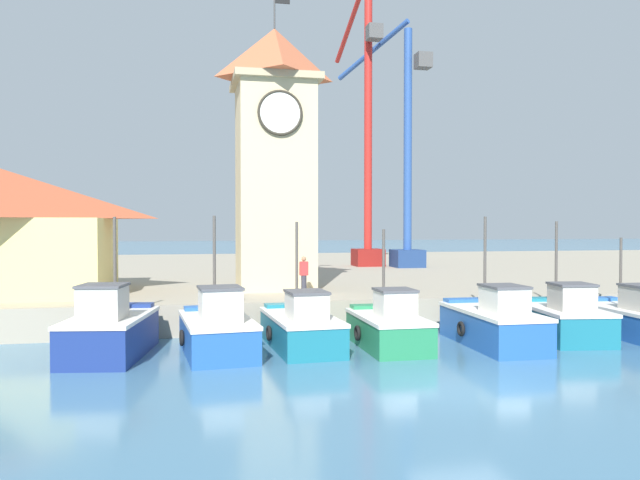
{
  "coord_description": "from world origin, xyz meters",
  "views": [
    {
      "loc": [
        -6.71,
        -14.38,
        4.12
      ],
      "look_at": [
        -1.49,
        10.78,
        3.5
      ],
      "focal_mm": 35.0,
      "sensor_mm": 36.0,
      "label": 1
    }
  ],
  "objects_px": {
    "port_crane_near": "(367,158)",
    "dock_worker_near_tower": "(304,275)",
    "fishing_boat_center": "(493,323)",
    "port_crane_far": "(406,175)",
    "fishing_boat_far_left": "(110,331)",
    "fishing_boat_left_inner": "(301,327)",
    "fishing_boat_right_inner": "(631,318)",
    "fishing_boat_mid_right": "(563,319)",
    "clock_tower": "(275,152)",
    "fishing_boat_left_outer": "(217,330)",
    "fishing_boat_mid_left": "(388,327)"
  },
  "relations": [
    {
      "from": "fishing_boat_far_left",
      "to": "fishing_boat_left_inner",
      "type": "bearing_deg",
      "value": 1.2
    },
    {
      "from": "port_crane_near",
      "to": "port_crane_far",
      "type": "xyz_separation_m",
      "value": [
        2.24,
        -1.88,
        -1.35
      ]
    },
    {
      "from": "fishing_boat_mid_left",
      "to": "port_crane_near",
      "type": "distance_m",
      "value": 24.95
    },
    {
      "from": "fishing_boat_far_left",
      "to": "fishing_boat_right_inner",
      "type": "distance_m",
      "value": 18.51
    },
    {
      "from": "fishing_boat_center",
      "to": "fishing_boat_far_left",
      "type": "bearing_deg",
      "value": 176.37
    },
    {
      "from": "fishing_boat_left_outer",
      "to": "fishing_boat_mid_left",
      "type": "bearing_deg",
      "value": -1.76
    },
    {
      "from": "fishing_boat_right_inner",
      "to": "fishing_boat_mid_left",
      "type": "bearing_deg",
      "value": -177.93
    },
    {
      "from": "fishing_boat_center",
      "to": "port_crane_far",
      "type": "height_order",
      "value": "port_crane_far"
    },
    {
      "from": "fishing_boat_far_left",
      "to": "clock_tower",
      "type": "bearing_deg",
      "value": 51.18
    },
    {
      "from": "fishing_boat_center",
      "to": "dock_worker_near_tower",
      "type": "relative_size",
      "value": 3.05
    },
    {
      "from": "fishing_boat_far_left",
      "to": "dock_worker_near_tower",
      "type": "relative_size",
      "value": 2.91
    },
    {
      "from": "fishing_boat_mid_right",
      "to": "port_crane_far",
      "type": "xyz_separation_m",
      "value": [
        1.42,
        20.74,
        6.81
      ]
    },
    {
      "from": "fishing_boat_mid_left",
      "to": "fishing_boat_left_outer",
      "type": "bearing_deg",
      "value": 178.24
    },
    {
      "from": "fishing_boat_mid_right",
      "to": "dock_worker_near_tower",
      "type": "relative_size",
      "value": 2.73
    },
    {
      "from": "dock_worker_near_tower",
      "to": "fishing_boat_far_left",
      "type": "bearing_deg",
      "value": -146.36
    },
    {
      "from": "fishing_boat_right_inner",
      "to": "dock_worker_near_tower",
      "type": "relative_size",
      "value": 2.96
    },
    {
      "from": "fishing_boat_left_outer",
      "to": "port_crane_near",
      "type": "distance_m",
      "value": 26.67
    },
    {
      "from": "fishing_boat_mid_left",
      "to": "port_crane_near",
      "type": "xyz_separation_m",
      "value": [
        5.8,
        22.84,
        8.19
      ]
    },
    {
      "from": "fishing_boat_center",
      "to": "fishing_boat_mid_right",
      "type": "height_order",
      "value": "fishing_boat_center"
    },
    {
      "from": "port_crane_near",
      "to": "fishing_boat_mid_left",
      "type": "bearing_deg",
      "value": -104.26
    },
    {
      "from": "fishing_boat_left_outer",
      "to": "dock_worker_near_tower",
      "type": "distance_m",
      "value": 6.31
    },
    {
      "from": "port_crane_near",
      "to": "dock_worker_near_tower",
      "type": "bearing_deg",
      "value": -113.64
    },
    {
      "from": "fishing_boat_mid_left",
      "to": "port_crane_far",
      "type": "relative_size",
      "value": 0.25
    },
    {
      "from": "fishing_boat_left_outer",
      "to": "fishing_boat_far_left",
      "type": "bearing_deg",
      "value": 175.31
    },
    {
      "from": "fishing_boat_right_inner",
      "to": "fishing_boat_far_left",
      "type": "bearing_deg",
      "value": 179.69
    },
    {
      "from": "fishing_boat_right_inner",
      "to": "dock_worker_near_tower",
      "type": "distance_m",
      "value": 12.52
    },
    {
      "from": "fishing_boat_left_outer",
      "to": "fishing_boat_center",
      "type": "relative_size",
      "value": 0.94
    },
    {
      "from": "fishing_boat_far_left",
      "to": "dock_worker_near_tower",
      "type": "xyz_separation_m",
      "value": [
        7.01,
        4.66,
        1.25
      ]
    },
    {
      "from": "fishing_boat_left_outer",
      "to": "fishing_boat_center",
      "type": "distance_m",
      "value": 9.29
    },
    {
      "from": "fishing_boat_left_inner",
      "to": "fishing_boat_center",
      "type": "height_order",
      "value": "fishing_boat_center"
    },
    {
      "from": "fishing_boat_mid_right",
      "to": "dock_worker_near_tower",
      "type": "distance_m",
      "value": 9.97
    },
    {
      "from": "fishing_boat_left_inner",
      "to": "port_crane_near",
      "type": "relative_size",
      "value": 0.23
    },
    {
      "from": "fishing_boat_left_inner",
      "to": "dock_worker_near_tower",
      "type": "height_order",
      "value": "fishing_boat_left_inner"
    },
    {
      "from": "clock_tower",
      "to": "fishing_boat_center",
      "type": "bearing_deg",
      "value": -53.38
    },
    {
      "from": "fishing_boat_right_inner",
      "to": "clock_tower",
      "type": "bearing_deg",
      "value": 147.43
    },
    {
      "from": "fishing_boat_left_inner",
      "to": "dock_worker_near_tower",
      "type": "relative_size",
      "value": 3.01
    },
    {
      "from": "fishing_boat_mid_right",
      "to": "fishing_boat_right_inner",
      "type": "height_order",
      "value": "fishing_boat_mid_right"
    },
    {
      "from": "fishing_boat_mid_right",
      "to": "clock_tower",
      "type": "bearing_deg",
      "value": 139.6
    },
    {
      "from": "fishing_boat_far_left",
      "to": "clock_tower",
      "type": "relative_size",
      "value": 0.35
    },
    {
      "from": "port_crane_near",
      "to": "port_crane_far",
      "type": "distance_m",
      "value": 3.23
    },
    {
      "from": "dock_worker_near_tower",
      "to": "fishing_boat_mid_left",
      "type": "bearing_deg",
      "value": -69.05
    },
    {
      "from": "fishing_boat_mid_right",
      "to": "port_crane_far",
      "type": "distance_m",
      "value": 21.87
    },
    {
      "from": "fishing_boat_left_inner",
      "to": "fishing_boat_right_inner",
      "type": "bearing_deg",
      "value": -1.05
    },
    {
      "from": "fishing_boat_mid_right",
      "to": "fishing_boat_right_inner",
      "type": "relative_size",
      "value": 0.92
    },
    {
      "from": "fishing_boat_left_inner",
      "to": "fishing_boat_mid_left",
      "type": "relative_size",
      "value": 1.17
    },
    {
      "from": "clock_tower",
      "to": "port_crane_far",
      "type": "bearing_deg",
      "value": 49.82
    },
    {
      "from": "port_crane_far",
      "to": "fishing_boat_mid_right",
      "type": "bearing_deg",
      "value": -93.91
    },
    {
      "from": "port_crane_near",
      "to": "dock_worker_near_tower",
      "type": "distance_m",
      "value": 20.53
    },
    {
      "from": "fishing_boat_center",
      "to": "clock_tower",
      "type": "height_order",
      "value": "clock_tower"
    },
    {
      "from": "fishing_boat_mid_left",
      "to": "fishing_boat_right_inner",
      "type": "bearing_deg",
      "value": 2.07
    }
  ]
}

